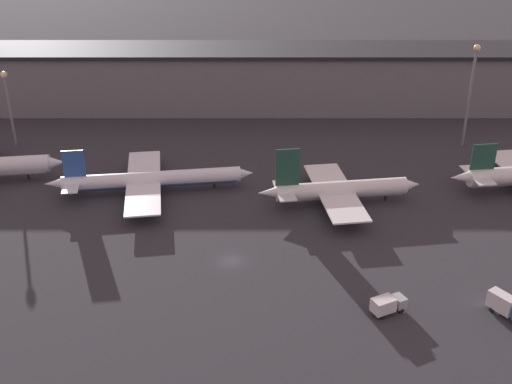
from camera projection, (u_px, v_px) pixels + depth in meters
ground at (232, 261)px, 125.27m from camera, size 600.00×600.00×0.00m
terminal_building at (242, 78)px, 202.41m from camera, size 219.74×21.70×19.33m
airplane_1 at (151, 180)px, 151.00m from camera, size 48.72×35.76×11.62m
airplane_2 at (340, 190)px, 145.53m from camera, size 37.86×30.59×14.18m
service_vehicle_0 at (508, 306)px, 108.79m from camera, size 6.08×7.35×3.81m
service_vehicle_3 at (388, 304)px, 109.73m from camera, size 6.71×5.09×3.17m
lamp_post_0 at (9, 98)px, 172.33m from camera, size 1.80×1.80×21.05m
lamp_post_1 at (473, 84)px, 170.41m from camera, size 1.80×1.80×28.18m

